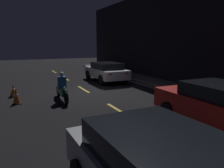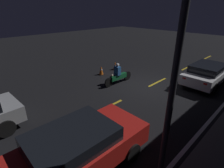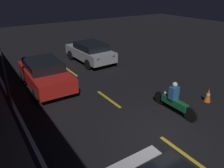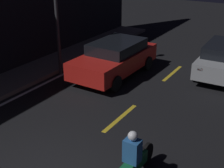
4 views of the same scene
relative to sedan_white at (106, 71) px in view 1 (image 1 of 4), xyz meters
name	(u,v)px [view 1 (image 1 of 4)]	position (x,y,z in m)	size (l,w,h in m)	color
ground_plane	(89,93)	(2.95, -2.31, -0.75)	(56.00, 56.00, 0.00)	black
raised_curb	(163,84)	(2.95, 2.77, -0.67)	(28.00, 1.77, 0.15)	#605B56
building_front	(178,34)	(2.95, 3.80, 2.50)	(28.00, 0.30, 6.50)	black
lane_dash_a	(54,72)	(-7.05, -2.31, -0.75)	(2.00, 0.14, 0.01)	gold
lane_dash_b	(65,78)	(-2.55, -2.31, -0.75)	(2.00, 0.14, 0.01)	gold
lane_dash_c	(84,89)	(1.95, -2.31, -0.75)	(2.00, 0.14, 0.01)	gold
lane_dash_d	(118,110)	(6.45, -2.31, -0.75)	(2.00, 0.14, 0.01)	gold
lane_dash_e	(209,164)	(10.95, -2.31, -0.75)	(2.00, 0.14, 0.01)	gold
lane_solid_kerb	(149,87)	(2.95, 1.64, -0.75)	(25.20, 0.14, 0.01)	silver
sedan_white	(106,71)	(0.00, 0.00, 0.00)	(4.16, 1.94, 1.35)	silver
taxi_red	(219,104)	(9.50, -0.29, 0.02)	(4.31, 2.04, 1.44)	red
motorcycle	(62,89)	(3.92, -4.02, -0.20)	(2.32, 0.36, 1.37)	black
traffic_cone_near	(13,90)	(2.09, -6.10, -0.43)	(0.44, 0.44, 0.64)	black
traffic_cone_mid	(16,96)	(3.65, -6.01, -0.41)	(0.41, 0.41, 0.69)	black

